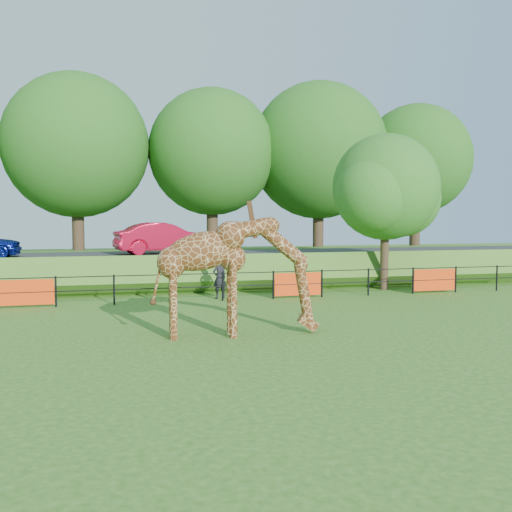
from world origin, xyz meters
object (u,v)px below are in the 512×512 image
object	(u,v)px
car_red	(163,238)
visitor	(220,278)
giraffe	(237,276)
tree_east	(387,191)

from	to	relation	value
car_red	visitor	bearing A→B (deg)	-173.80
giraffe	car_red	distance (m)	12.46
visitor	tree_east	distance (m)	8.40
tree_east	car_red	bearing A→B (deg)	154.11
car_red	visitor	xyz separation A→B (m)	(1.70, -5.47, -1.36)
giraffe	tree_east	bearing A→B (deg)	47.45
car_red	tree_east	distance (m)	10.54
giraffe	visitor	size ratio (longest dim) A/B	2.80
car_red	giraffe	bearing A→B (deg)	173.07
car_red	tree_east	bearing A→B (deg)	-126.95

